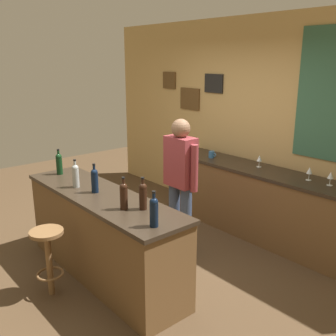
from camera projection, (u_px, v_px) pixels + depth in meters
name	position (u px, v px, depth m)	size (l,w,h in m)	color
ground_plane	(135.00, 262.00, 4.42)	(10.00, 10.00, 0.00)	#4C3823
back_wall	(254.00, 121.00, 5.28)	(6.00, 0.09, 2.80)	tan
bar_counter	(103.00, 235.00, 4.04)	(2.25, 0.60, 0.92)	brown
side_counter	(255.00, 201.00, 5.04)	(2.73, 0.56, 0.90)	brown
bartender	(180.00, 179.00, 4.34)	(0.52, 0.21, 1.62)	#384766
bar_stool	(48.00, 252.00, 3.70)	(0.32, 0.32, 0.68)	brown
wine_bottle_a	(59.00, 163.00, 4.55)	(0.07, 0.07, 0.31)	black
wine_bottle_b	(76.00, 175.00, 4.09)	(0.07, 0.07, 0.31)	#999E99
wine_bottle_c	(95.00, 180.00, 3.93)	(0.07, 0.07, 0.31)	black
wine_bottle_d	(124.00, 195.00, 3.49)	(0.07, 0.07, 0.31)	black
wine_bottle_e	(143.00, 195.00, 3.49)	(0.07, 0.07, 0.31)	black
wine_bottle_f	(154.00, 211.00, 3.12)	(0.07, 0.07, 0.31)	black
wine_glass_a	(259.00, 159.00, 4.93)	(0.07, 0.07, 0.16)	silver
wine_glass_b	(309.00, 171.00, 4.40)	(0.07, 0.07, 0.16)	silver
wine_glass_c	(331.00, 176.00, 4.22)	(0.07, 0.07, 0.16)	silver
coffee_mug	(212.00, 154.00, 5.42)	(0.12, 0.08, 0.09)	#336699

